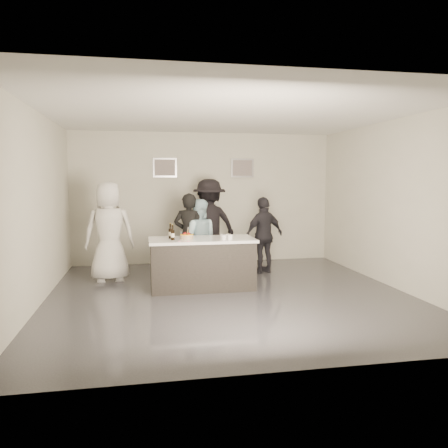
# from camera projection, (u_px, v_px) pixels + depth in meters

# --- Properties ---
(floor) EXTENTS (6.00, 6.00, 0.00)m
(floor) POSITION_uv_depth(u_px,v_px,m) (229.00, 295.00, 7.36)
(floor) COLOR #3D3D42
(floor) RESTS_ON ground
(ceiling) EXTENTS (6.00, 6.00, 0.00)m
(ceiling) POSITION_uv_depth(u_px,v_px,m) (230.00, 113.00, 7.05)
(ceiling) COLOR white
(wall_back) EXTENTS (6.00, 0.04, 3.00)m
(wall_back) POSITION_uv_depth(u_px,v_px,m) (204.00, 198.00, 10.14)
(wall_back) COLOR beige
(wall_back) RESTS_ON ground
(wall_front) EXTENTS (6.00, 0.04, 3.00)m
(wall_front) POSITION_uv_depth(u_px,v_px,m) (290.00, 225.00, 4.27)
(wall_front) COLOR beige
(wall_front) RESTS_ON ground
(wall_left) EXTENTS (0.04, 6.00, 3.00)m
(wall_left) POSITION_uv_depth(u_px,v_px,m) (37.00, 208.00, 6.65)
(wall_left) COLOR beige
(wall_left) RESTS_ON ground
(wall_right) EXTENTS (0.04, 6.00, 3.00)m
(wall_right) POSITION_uv_depth(u_px,v_px,m) (395.00, 204.00, 7.76)
(wall_right) COLOR beige
(wall_right) RESTS_ON ground
(picture_left) EXTENTS (0.54, 0.04, 0.44)m
(picture_left) POSITION_uv_depth(u_px,v_px,m) (165.00, 168.00, 9.87)
(picture_left) COLOR #B2B2B7
(picture_left) RESTS_ON wall_back
(picture_right) EXTENTS (0.54, 0.04, 0.44)m
(picture_right) POSITION_uv_depth(u_px,v_px,m) (242.00, 168.00, 10.20)
(picture_right) COLOR #B2B2B7
(picture_right) RESTS_ON wall_back
(bar_counter) EXTENTS (1.86, 0.86, 0.90)m
(bar_counter) POSITION_uv_depth(u_px,v_px,m) (202.00, 263.00, 7.75)
(bar_counter) COLOR white
(bar_counter) RESTS_ON ground
(cake) EXTENTS (0.23, 0.23, 0.07)m
(cake) POSITION_uv_depth(u_px,v_px,m) (187.00, 237.00, 7.66)
(cake) COLOR yellow
(cake) RESTS_ON bar_counter
(beer_bottle_a) EXTENTS (0.07, 0.07, 0.26)m
(beer_bottle_a) POSITION_uv_depth(u_px,v_px,m) (170.00, 231.00, 7.68)
(beer_bottle_a) COLOR black
(beer_bottle_a) RESTS_ON bar_counter
(beer_bottle_b) EXTENTS (0.07, 0.07, 0.26)m
(beer_bottle_b) POSITION_uv_depth(u_px,v_px,m) (173.00, 233.00, 7.47)
(beer_bottle_b) COLOR black
(beer_bottle_b) RESTS_ON bar_counter
(tumbler_cluster) EXTENTS (0.19, 0.19, 0.08)m
(tumbler_cluster) POSITION_uv_depth(u_px,v_px,m) (226.00, 237.00, 7.63)
(tumbler_cluster) COLOR #C58C12
(tumbler_cluster) RESTS_ON bar_counter
(candles) EXTENTS (0.24, 0.08, 0.01)m
(candles) POSITION_uv_depth(u_px,v_px,m) (183.00, 241.00, 7.31)
(candles) COLOR pink
(candles) RESTS_ON bar_counter
(person_main_black) EXTENTS (0.70, 0.57, 1.67)m
(person_main_black) POSITION_uv_depth(u_px,v_px,m) (189.00, 235.00, 8.61)
(person_main_black) COLOR black
(person_main_black) RESTS_ON ground
(person_main_blue) EXTENTS (0.84, 0.70, 1.55)m
(person_main_blue) POSITION_uv_depth(u_px,v_px,m) (199.00, 238.00, 8.69)
(person_main_blue) COLOR #B3DDEA
(person_main_blue) RESTS_ON ground
(person_guest_left) EXTENTS (0.96, 0.66, 1.91)m
(person_guest_left) POSITION_uv_depth(u_px,v_px,m) (109.00, 231.00, 8.27)
(person_guest_left) COLOR silver
(person_guest_left) RESTS_ON ground
(person_guest_right) EXTENTS (1.00, 0.70, 1.58)m
(person_guest_right) POSITION_uv_depth(u_px,v_px,m) (264.00, 235.00, 9.02)
(person_guest_right) COLOR black
(person_guest_right) RESTS_ON ground
(person_guest_back) EXTENTS (1.42, 1.07, 1.94)m
(person_guest_back) POSITION_uv_depth(u_px,v_px,m) (209.00, 224.00, 9.38)
(person_guest_back) COLOR black
(person_guest_back) RESTS_ON ground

